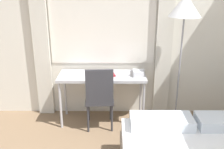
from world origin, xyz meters
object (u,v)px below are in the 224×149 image
desk (102,79)px  book (107,74)px  standing_lamp (185,11)px  desk_chair (100,95)px  telephone (138,73)px

desk → book: (0.07, -0.02, 0.08)m
book → standing_lamp: bearing=-5.6°
desk → desk_chair: desk_chair is taller
desk_chair → standing_lamp: standing_lamp is taller
desk → standing_lamp: bearing=-6.2°
desk_chair → book: (0.10, 0.20, 0.24)m
desk → desk_chair: 0.28m
standing_lamp → desk_chair: bearing=-174.8°
standing_lamp → telephone: (-0.57, 0.08, -0.89)m
telephone → book: 0.46m
desk → standing_lamp: (1.10, -0.12, 1.00)m
desk_chair → telephone: (0.56, 0.18, 0.28)m
telephone → desk_chair: bearing=-162.2°
desk → telephone: (0.53, -0.04, 0.11)m
standing_lamp → book: bearing=174.4°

